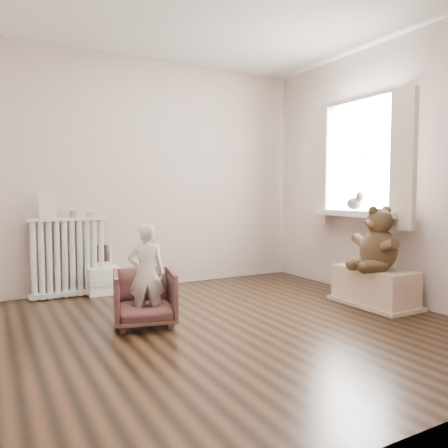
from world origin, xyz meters
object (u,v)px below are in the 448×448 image
teddy_bear (379,237)px  plush_cat (355,201)px  toy_vanity (103,268)px  child (146,274)px  armchair (145,298)px  toy_bench (375,284)px  radiator (69,260)px

teddy_bear → plush_cat: plush_cat is taller
toy_vanity → child: (0.03, -1.35, 0.16)m
armchair → toy_bench: bearing=1.9°
toy_vanity → armchair: 1.30m
teddy_bear → armchair: bearing=172.9°
radiator → plush_cat: plush_cat is taller
armchair → plush_cat: plush_cat is taller
radiator → teddy_bear: (2.49, -1.85, 0.28)m
radiator → plush_cat: 3.06m
toy_bench → plush_cat: 0.91m
toy_vanity → teddy_bear: (2.14, -1.82, 0.40)m
armchair → plush_cat: (2.30, -0.02, 0.77)m
radiator → teddy_bear: bearing=-36.6°
child → toy_bench: (2.16, -0.39, -0.23)m
toy_vanity → child: child is taller
armchair → radiator: bearing=119.3°
radiator → child: bearing=-74.7°
toy_vanity → child: bearing=-88.8°
child → toy_bench: 2.21m
armchair → teddy_bear: (2.11, -0.52, 0.44)m
toy_vanity → armchair: (0.03, -1.30, -0.05)m
child → teddy_bear: (2.11, -0.47, 0.24)m
toy_vanity → toy_bench: (2.19, -1.74, -0.08)m
armchair → plush_cat: size_ratio=2.10×
toy_bench → armchair: bearing=168.5°
toy_vanity → plush_cat: bearing=-29.5°
toy_vanity → teddy_bear: size_ratio=0.88×
toy_vanity → plush_cat: size_ratio=2.20×
radiator → armchair: size_ratio=1.66×
radiator → toy_bench: 3.10m
armchair → toy_bench: size_ratio=0.65×
child → toy_bench: bearing=-176.8°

